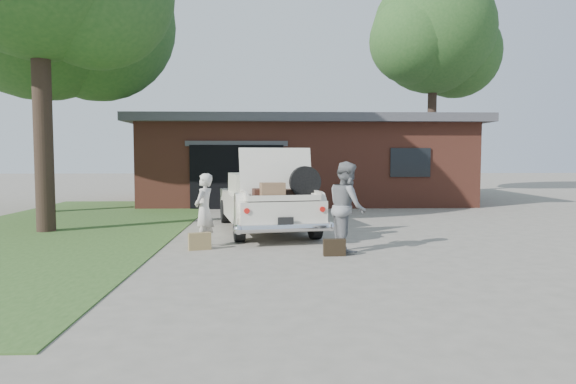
{
  "coord_description": "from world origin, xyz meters",
  "views": [
    {
      "loc": [
        -0.36,
        -9.65,
        1.82
      ],
      "look_at": [
        0.0,
        0.6,
        1.1
      ],
      "focal_mm": 32.0,
      "sensor_mm": 36.0,
      "label": 1
    }
  ],
  "objects": [
    {
      "name": "ground",
      "position": [
        0.0,
        0.0,
        0.0
      ],
      "size": [
        90.0,
        90.0,
        0.0
      ],
      "primitive_type": "plane",
      "color": "gray",
      "rests_on": "ground"
    },
    {
      "name": "woman_left",
      "position": [
        -1.69,
        0.64,
        0.74
      ],
      "size": [
        0.51,
        0.62,
        1.47
      ],
      "primitive_type": "imported",
      "rotation": [
        0.0,
        0.0,
        -1.9
      ],
      "color": "beige",
      "rests_on": "ground"
    },
    {
      "name": "grass_strip",
      "position": [
        -5.5,
        3.0,
        0.01
      ],
      "size": [
        6.0,
        16.0,
        0.02
      ],
      "primitive_type": "cube",
      "color": "#2D4C1E",
      "rests_on": "ground"
    },
    {
      "name": "suitcase_left",
      "position": [
        -1.73,
        0.27,
        0.17
      ],
      "size": [
        0.45,
        0.26,
        0.33
      ],
      "primitive_type": "cube",
      "rotation": [
        0.0,
        0.0,
        0.31
      ],
      "color": "#947C4B",
      "rests_on": "ground"
    },
    {
      "name": "tree_right",
      "position": [
        7.81,
        15.84,
        7.59
      ],
      "size": [
        6.91,
        6.01,
        10.94
      ],
      "color": "#38281E",
      "rests_on": "ground"
    },
    {
      "name": "sedan",
      "position": [
        -0.47,
        2.87,
        0.72
      ],
      "size": [
        2.71,
        5.13,
        2.0
      ],
      "rotation": [
        0.0,
        0.0,
        0.18
      ],
      "color": "beige",
      "rests_on": "ground"
    },
    {
      "name": "woman_right",
      "position": [
        1.1,
        0.0,
        0.86
      ],
      "size": [
        0.74,
        0.9,
        1.72
      ],
      "primitive_type": "imported",
      "rotation": [
        0.0,
        0.0,
        1.68
      ],
      "color": "slate",
      "rests_on": "ground"
    },
    {
      "name": "house",
      "position": [
        0.98,
        11.47,
        1.67
      ],
      "size": [
        12.8,
        7.8,
        3.3
      ],
      "color": "brown",
      "rests_on": "ground"
    },
    {
      "name": "tree_back",
      "position": [
        -7.5,
        7.14,
        6.72
      ],
      "size": [
        7.86,
        6.84,
        10.43
      ],
      "color": "#38281E",
      "rests_on": "ground"
    },
    {
      "name": "suitcase_right",
      "position": [
        0.81,
        -0.43,
        0.16
      ],
      "size": [
        0.41,
        0.14,
        0.31
      ],
      "primitive_type": "cube",
      "rotation": [
        0.0,
        0.0,
        0.04
      ],
      "color": "black",
      "rests_on": "ground"
    }
  ]
}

